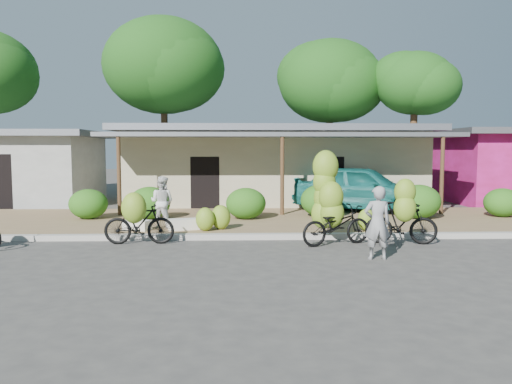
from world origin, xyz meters
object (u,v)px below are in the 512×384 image
bike_right (402,218)px  bystander (162,202)px  tree_far_center (160,64)px  sack_near (184,224)px  vendor (377,223)px  tree_center_right (326,80)px  tree_near_right (410,82)px  sack_far (137,225)px  bike_center (331,207)px  teal_van (362,188)px  bike_left (138,220)px

bike_right → bystander: (-6.29, 2.25, 0.18)m
tree_far_center → sack_near: tree_far_center is taller
sack_near → vendor: bearing=-37.1°
tree_center_right → tree_near_right: size_ratio=1.13×
bike_right → sack_far: (-6.93, 1.83, -0.43)m
vendor → bystander: bystander is taller
sack_far → vendor: (5.86, -3.42, 0.54)m
tree_near_right → tree_center_right: bearing=153.4°
tree_far_center → bike_center: tree_far_center is taller
sack_far → bystander: 0.98m
teal_van → tree_far_center: bearing=67.4°
tree_far_center → vendor: bearing=-66.6°
bike_center → bike_right: bearing=-120.6°
tree_center_right → teal_van: (-0.30, -9.63, -5.23)m
sack_near → sack_far: bearing=-178.6°
tree_far_center → sack_near: 14.97m
bystander → sack_far: bearing=53.3°
tree_far_center → bike_left: bearing=-83.5°
sack_far → tree_near_right: bearing=45.0°
tree_center_right → bike_right: size_ratio=4.53×
tree_far_center → bike_center: bearing=-66.1°
tree_far_center → vendor: tree_far_center is taller
tree_near_right → vendor: size_ratio=4.63×
tree_far_center → sack_near: size_ratio=10.99×
sack_far → vendor: size_ratio=0.47×
sack_near → tree_far_center: bearing=101.3°
bike_right → sack_far: bike_right is taller
tree_center_right → sack_far: tree_center_right is taller
bike_left → sack_near: 1.94m
bystander → vendor: bearing=163.7°
tree_center_right → bike_left: bearing=-115.5°
bike_left → bystander: bystander is taller
tree_far_center → teal_van: tree_far_center is taller
tree_center_right → tree_far_center: bearing=-176.8°
tree_center_right → teal_van: tree_center_right is taller
sack_far → teal_van: 8.44m
bike_left → vendor: bearing=-109.5°
sack_far → bystander: size_ratio=0.50×
vendor → bystander: 6.48m
bike_center → bystander: bike_center is taller
bike_right → teal_van: teal_van is taller
bike_center → sack_far: 5.47m
tree_center_right → bystander: bearing=-117.9°
bike_left → bystander: (0.28, 2.05, 0.25)m
tree_center_right → vendor: bearing=-96.0°
bike_left → bike_center: bearing=-90.5°
sack_far → bike_left: bearing=-77.4°
sack_near → bike_right: bearing=-18.3°
tree_center_right → bystander: 15.94m
tree_center_right → sack_near: 16.20m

